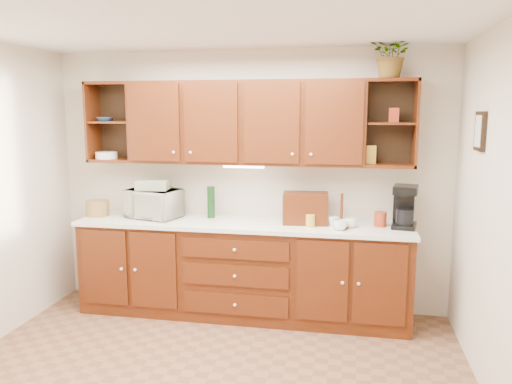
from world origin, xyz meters
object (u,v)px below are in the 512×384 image
at_px(microwave, 154,203).
at_px(bread_box, 306,208).
at_px(coffee_maker, 405,207).
at_px(potted_plant, 393,54).

bearing_deg(microwave, bread_box, 15.44).
bearing_deg(coffee_maker, bread_box, -169.37).
bearing_deg(bread_box, coffee_maker, -3.49).
xyz_separation_m(bread_box, coffee_maker, (0.91, 0.01, 0.04)).
bearing_deg(potted_plant, microwave, -178.57).
bearing_deg(potted_plant, coffee_maker, -9.94).
height_order(coffee_maker, potted_plant, potted_plant).
relative_size(microwave, coffee_maker, 1.32).
distance_m(microwave, coffee_maker, 2.44).
distance_m(microwave, bread_box, 1.53).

